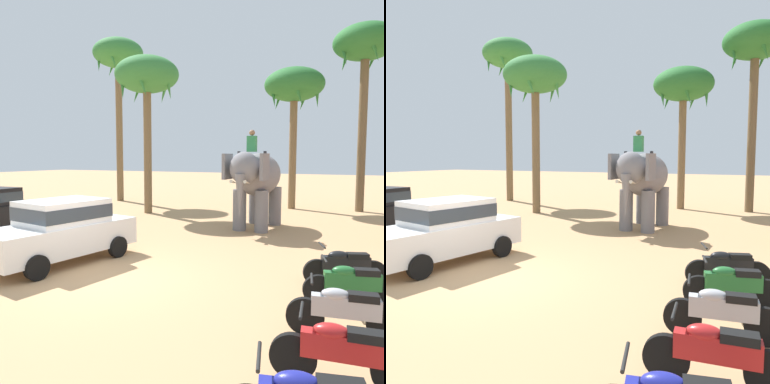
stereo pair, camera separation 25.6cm
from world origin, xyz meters
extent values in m
plane|color=tan|center=(0.00, 0.00, 0.00)|extent=(120.00, 120.00, 0.00)
cube|color=white|center=(-1.90, 0.63, 0.68)|extent=(2.35, 4.32, 0.76)
cube|color=white|center=(-1.88, 0.72, 1.38)|extent=(1.88, 2.33, 0.64)
cube|color=#2D3842|center=(-1.88, 0.72, 1.38)|extent=(1.91, 2.35, 0.35)
cylinder|color=black|center=(-1.27, -0.77, 0.30)|extent=(0.28, 0.62, 0.60)
cylinder|color=black|center=(-0.85, 1.74, 0.30)|extent=(0.28, 0.62, 0.60)
cylinder|color=black|center=(-2.53, 2.02, 0.30)|extent=(0.28, 0.62, 0.60)
cylinder|color=black|center=(-8.11, 3.56, 0.30)|extent=(0.21, 0.61, 0.60)
cylinder|color=black|center=(-6.41, 3.63, 0.30)|extent=(0.21, 0.61, 0.60)
ellipsoid|color=slate|center=(1.45, 8.01, 2.15)|extent=(1.72, 3.16, 1.70)
cylinder|color=slate|center=(1.85, 7.07, 0.80)|extent=(0.52, 0.52, 1.60)
cylinder|color=slate|center=(0.97, 7.10, 0.80)|extent=(0.52, 0.52, 1.60)
cylinder|color=slate|center=(1.92, 8.93, 0.80)|extent=(0.52, 0.52, 1.60)
cylinder|color=slate|center=(1.04, 8.96, 0.80)|extent=(0.52, 0.52, 1.60)
ellipsoid|color=slate|center=(1.39, 6.39, 2.45)|extent=(1.14, 1.04, 1.20)
cube|color=slate|center=(2.11, 6.46, 2.50)|extent=(0.15, 0.80, 0.96)
cube|color=slate|center=(0.67, 6.51, 2.50)|extent=(0.15, 0.80, 0.96)
cone|color=slate|center=(1.37, 5.94, 1.45)|extent=(0.37, 0.37, 1.60)
cone|color=beige|center=(1.63, 5.98, 1.95)|extent=(0.14, 0.57, 0.21)
cone|color=beige|center=(1.11, 6.00, 1.95)|extent=(0.14, 0.57, 0.21)
cube|color=#338C4C|center=(1.41, 7.16, 3.35)|extent=(0.35, 0.25, 0.60)
sphere|color=#8E6647|center=(1.41, 7.16, 3.77)|extent=(0.22, 0.22, 0.22)
cylinder|color=#333338|center=(1.93, 7.14, 2.80)|extent=(0.12, 0.12, 0.55)
cylinder|color=#333338|center=(0.90, 7.18, 2.80)|extent=(0.12, 0.12, 0.55)
ellipsoid|color=navy|center=(5.11, -3.41, 0.70)|extent=(0.48, 0.34, 0.20)
cylinder|color=black|center=(4.76, -3.50, 0.92)|extent=(0.17, 0.54, 0.04)
cylinder|color=black|center=(4.84, -2.19, 0.30)|extent=(0.61, 0.17, 0.60)
cube|color=red|center=(5.44, -2.12, 0.52)|extent=(1.04, 0.32, 0.32)
ellipsoid|color=red|center=(5.29, -2.13, 0.70)|extent=(0.47, 0.29, 0.20)
cube|color=black|center=(5.68, -2.09, 0.70)|extent=(0.46, 0.27, 0.12)
cylinder|color=black|center=(4.93, -2.18, 0.92)|extent=(0.11, 0.55, 0.04)
cylinder|color=black|center=(4.77, -0.84, 0.30)|extent=(0.61, 0.19, 0.60)
cube|color=#ADADB2|center=(5.36, -0.75, 0.52)|extent=(1.04, 0.36, 0.32)
ellipsoid|color=#ADADB2|center=(5.21, -0.77, 0.70)|extent=(0.47, 0.31, 0.20)
cube|color=black|center=(5.61, -0.71, 0.70)|extent=(0.47, 0.29, 0.12)
cylinder|color=black|center=(4.86, -0.83, 0.92)|extent=(0.13, 0.55, 0.04)
cylinder|color=black|center=(4.80, 0.49, 0.30)|extent=(0.60, 0.26, 0.60)
cube|color=#23662D|center=(5.38, 0.66, 0.52)|extent=(1.04, 0.47, 0.32)
ellipsoid|color=#23662D|center=(5.24, 0.62, 0.70)|extent=(0.49, 0.35, 0.20)
cube|color=black|center=(5.62, 0.73, 0.70)|extent=(0.48, 0.33, 0.12)
cylinder|color=black|center=(4.89, 0.52, 0.92)|extent=(0.19, 0.54, 0.04)
cylinder|color=black|center=(4.62, 1.65, 0.30)|extent=(0.60, 0.30, 0.60)
cylinder|color=black|center=(5.75, 2.06, 0.30)|extent=(0.60, 0.30, 0.60)
cube|color=black|center=(5.18, 1.86, 0.52)|extent=(1.03, 0.54, 0.32)
ellipsoid|color=black|center=(5.04, 1.80, 0.70)|extent=(0.50, 0.38, 0.20)
cube|color=black|center=(5.42, 1.94, 0.70)|extent=(0.49, 0.36, 0.12)
cylinder|color=black|center=(4.70, 1.68, 0.92)|extent=(0.23, 0.53, 0.04)
cylinder|color=brown|center=(-4.77, 9.55, 3.38)|extent=(0.40, 0.40, 6.76)
ellipsoid|color=#337A38|center=(-4.77, 9.55, 6.96)|extent=(3.20, 3.20, 1.80)
cone|color=#337A38|center=(-3.57, 9.55, 6.46)|extent=(0.40, 0.92, 1.64)
cone|color=#337A38|center=(-4.40, 10.69, 6.46)|extent=(0.91, 0.57, 1.67)
cone|color=#337A38|center=(-5.74, 10.25, 6.46)|extent=(0.73, 0.83, 1.69)
cone|color=#337A38|center=(-5.74, 8.84, 6.46)|extent=(0.73, 0.83, 1.69)
cone|color=#337A38|center=(-4.40, 8.41, 6.46)|extent=(0.91, 0.57, 1.67)
cylinder|color=brown|center=(1.53, 14.41, 3.29)|extent=(0.40, 0.40, 6.57)
ellipsoid|color=#286B2D|center=(1.53, 14.41, 6.77)|extent=(3.20, 3.20, 1.80)
cone|color=#286B2D|center=(2.73, 14.41, 6.27)|extent=(0.40, 0.92, 1.64)
cone|color=#286B2D|center=(1.90, 15.55, 6.27)|extent=(0.91, 0.57, 1.67)
cone|color=#286B2D|center=(0.56, 15.12, 6.27)|extent=(0.73, 0.83, 1.69)
cone|color=#286B2D|center=(0.56, 13.71, 6.27)|extent=(0.73, 0.83, 1.69)
cone|color=#286B2D|center=(1.90, 13.27, 6.27)|extent=(0.91, 0.57, 1.67)
cylinder|color=brown|center=(4.98, 14.82, 4.24)|extent=(0.42, 0.42, 8.48)
ellipsoid|color=#286B2D|center=(4.98, 14.82, 8.68)|extent=(3.20, 3.20, 1.80)
cone|color=#286B2D|center=(5.35, 15.96, 8.18)|extent=(0.91, 0.57, 1.67)
cone|color=#286B2D|center=(4.01, 15.52, 8.18)|extent=(0.73, 0.83, 1.69)
cone|color=#286B2D|center=(4.01, 14.11, 8.18)|extent=(0.73, 0.83, 1.69)
cone|color=#286B2D|center=(5.35, 13.68, 8.18)|extent=(0.91, 0.57, 1.67)
cylinder|color=brown|center=(-9.43, 13.51, 4.64)|extent=(0.43, 0.43, 9.29)
ellipsoid|color=#337A38|center=(-9.43, 13.51, 9.49)|extent=(3.20, 3.20, 1.80)
cone|color=#337A38|center=(-8.23, 13.51, 8.99)|extent=(0.40, 0.92, 1.64)
cone|color=#337A38|center=(-9.06, 14.65, 8.99)|extent=(0.91, 0.57, 1.67)
cone|color=#337A38|center=(-10.40, 14.22, 8.99)|extent=(0.73, 0.83, 1.69)
cone|color=#337A38|center=(-10.40, 12.81, 8.99)|extent=(0.73, 0.83, 1.69)
cone|color=#337A38|center=(-9.06, 12.37, 8.99)|extent=(0.91, 0.57, 1.67)
camera|label=1|loc=(5.71, -6.95, 2.84)|focal=35.68mm
camera|label=2|loc=(5.94, -6.84, 2.84)|focal=35.68mm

